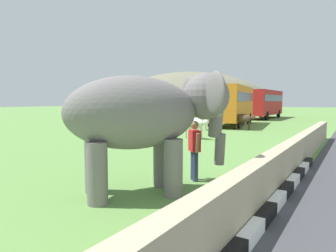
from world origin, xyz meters
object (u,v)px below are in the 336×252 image
object	(u,v)px
cow_mid	(243,118)
cow_near	(194,124)
person_handler	(194,147)
bus_red	(264,102)
bus_orange	(232,102)
cow_far	(206,118)
elephant	(148,114)

from	to	relation	value
cow_mid	cow_near	bearing A→B (deg)	173.67
person_handler	bus_red	world-z (taller)	bus_red
person_handler	cow_mid	distance (m)	15.24
bus_red	cow_near	xyz separation A→B (m)	(-22.61, -1.93, -1.21)
bus_red	cow_mid	xyz separation A→B (m)	(-15.95, -2.67, -1.21)
bus_orange	cow_near	bearing A→B (deg)	-171.44
cow_far	person_handler	bearing A→B (deg)	-156.06
bus_orange	person_handler	bearing A→B (deg)	-162.58
cow_mid	cow_far	size ratio (longest dim) A/B	1.00
bus_orange	cow_mid	world-z (taller)	bus_orange
cow_near	cow_mid	bearing A→B (deg)	-6.33
cow_mid	elephant	bearing A→B (deg)	-169.40
bus_orange	cow_mid	bearing A→B (deg)	-147.63
person_handler	cow_far	bearing A→B (deg)	23.94
person_handler	cow_near	bearing A→B (deg)	27.41
person_handler	cow_near	world-z (taller)	person_handler
elephant	bus_red	size ratio (longest dim) A/B	0.39
elephant	cow_mid	size ratio (longest dim) A/B	2.05
elephant	cow_near	size ratio (longest dim) A/B	2.03
elephant	bus_orange	xyz separation A→B (m)	(20.01, 5.35, 0.20)
elephant	cow_far	world-z (taller)	elephant
elephant	bus_orange	distance (m)	20.72
bus_orange	elephant	bearing A→B (deg)	-165.02
bus_red	cow_near	world-z (taller)	bus_red
cow_mid	person_handler	bearing A→B (deg)	-166.72
cow_near	cow_far	world-z (taller)	same
person_handler	bus_red	bearing A→B (deg)	11.34
elephant	bus_orange	bearing A→B (deg)	14.98
cow_near	cow_mid	world-z (taller)	same
person_handler	cow_near	xyz separation A→B (m)	(8.17, 4.24, -0.06)
bus_orange	cow_far	bearing A→B (deg)	177.90
person_handler	bus_red	distance (m)	31.41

